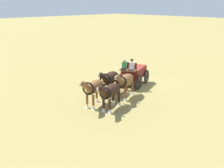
{
  "coord_description": "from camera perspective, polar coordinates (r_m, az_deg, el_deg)",
  "views": [
    {
      "loc": [
        17.71,
        15.22,
        7.14
      ],
      "look_at": [
        4.04,
        1.3,
        1.2
      ],
      "focal_mm": 43.36,
      "sensor_mm": 36.0,
      "label": 1
    }
  ],
  "objects": [
    {
      "name": "draft_horse_lead_off",
      "position": [
        18.93,
        -3.86,
        -0.83
      ],
      "size": [
        2.94,
        1.54,
        2.25
      ],
      "color": "brown",
      "rests_on": "ground"
    },
    {
      "name": "draft_horse_rear_off",
      "position": [
        21.14,
        -0.41,
        1.1
      ],
      "size": [
        3.11,
        1.62,
        2.24
      ],
      "color": "#331E14",
      "rests_on": "ground"
    },
    {
      "name": "ground_plane",
      "position": [
        24.42,
        4.62,
        -0.13
      ],
      "size": [
        220.0,
        220.0,
        0.0
      ],
      "primitive_type": "plane",
      "color": "#9E8C4C"
    },
    {
      "name": "show_wagon",
      "position": [
        23.94,
        4.53,
        2.37
      ],
      "size": [
        5.4,
        2.76,
        2.64
      ],
      "color": "maroon",
      "rests_on": "ground"
    },
    {
      "name": "draft_horse_rear_near",
      "position": [
        20.62,
        2.83,
        0.59
      ],
      "size": [
        3.04,
        1.57,
        2.21
      ],
      "color": "brown",
      "rests_on": "ground"
    },
    {
      "name": "draft_horse_lead_near",
      "position": [
        18.37,
        -0.33,
        -1.65
      ],
      "size": [
        3.08,
        1.57,
        2.14
      ],
      "color": "#331E14",
      "rests_on": "ground"
    }
  ]
}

